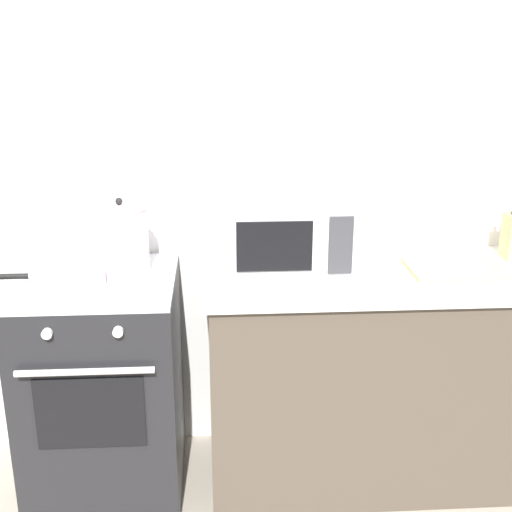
% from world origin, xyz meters
% --- Properties ---
extents(back_wall, '(4.40, 0.10, 2.50)m').
position_xyz_m(back_wall, '(0.30, 0.97, 1.25)').
color(back_wall, silver).
rests_on(back_wall, ground_plane).
extents(lower_cabinet_right, '(1.64, 0.56, 0.88)m').
position_xyz_m(lower_cabinet_right, '(0.90, 0.62, 0.44)').
color(lower_cabinet_right, '#4C4238').
rests_on(lower_cabinet_right, ground_plane).
extents(countertop_right, '(1.70, 0.60, 0.04)m').
position_xyz_m(countertop_right, '(0.90, 0.62, 0.90)').
color(countertop_right, beige).
rests_on(countertop_right, lower_cabinet_right).
extents(stove, '(0.60, 0.64, 0.92)m').
position_xyz_m(stove, '(-0.35, 0.60, 0.46)').
color(stove, black).
rests_on(stove, ground_plane).
extents(stock_pot, '(0.30, 0.21, 0.30)m').
position_xyz_m(stock_pot, '(-0.25, 0.66, 1.06)').
color(stock_pot, silver).
rests_on(stock_pot, stove).
extents(frying_pan, '(0.48, 0.28, 0.05)m').
position_xyz_m(frying_pan, '(-0.45, 0.55, 0.95)').
color(frying_pan, silver).
rests_on(frying_pan, stove).
extents(microwave, '(0.50, 0.37, 0.30)m').
position_xyz_m(microwave, '(0.39, 0.68, 1.07)').
color(microwave, silver).
rests_on(microwave, countertop_right).
extents(cutting_board, '(0.36, 0.26, 0.02)m').
position_xyz_m(cutting_board, '(1.05, 0.60, 0.93)').
color(cutting_board, tan).
rests_on(cutting_board, countertop_right).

